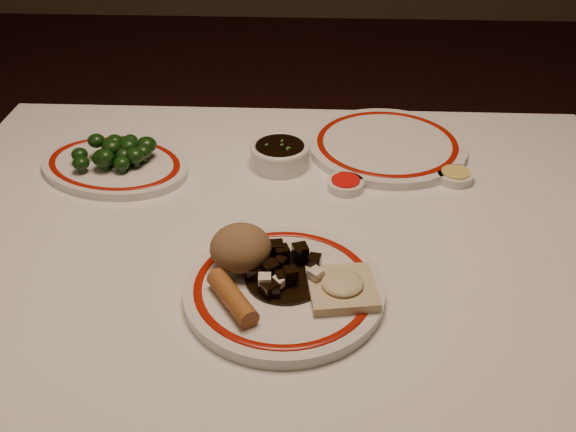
# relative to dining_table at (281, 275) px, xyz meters

# --- Properties ---
(dining_table) EXTENTS (1.20, 0.90, 0.75)m
(dining_table) POSITION_rel_dining_table_xyz_m (0.00, 0.00, 0.00)
(dining_table) COLOR white
(dining_table) RESTS_ON ground
(main_plate) EXTENTS (0.33, 0.33, 0.02)m
(main_plate) POSITION_rel_dining_table_xyz_m (0.01, -0.15, 0.10)
(main_plate) COLOR silver
(main_plate) RESTS_ON dining_table
(rice_mound) EXTENTS (0.09, 0.09, 0.06)m
(rice_mound) POSITION_rel_dining_table_xyz_m (-0.05, -0.11, 0.14)
(rice_mound) COLOR brown
(rice_mound) RESTS_ON main_plate
(spring_roll) EXTENTS (0.08, 0.10, 0.03)m
(spring_roll) POSITION_rel_dining_table_xyz_m (-0.05, -0.20, 0.12)
(spring_roll) COLOR #A25E27
(spring_roll) RESTS_ON main_plate
(fried_wonton) EXTENTS (0.10, 0.10, 0.02)m
(fried_wonton) POSITION_rel_dining_table_xyz_m (0.09, -0.16, 0.12)
(fried_wonton) COLOR beige
(fried_wonton) RESTS_ON main_plate
(stirfry_heap) EXTENTS (0.11, 0.11, 0.03)m
(stirfry_heap) POSITION_rel_dining_table_xyz_m (0.01, -0.14, 0.12)
(stirfry_heap) COLOR black
(stirfry_heap) RESTS_ON main_plate
(broccoli_plate) EXTENTS (0.33, 0.31, 0.02)m
(broccoli_plate) POSITION_rel_dining_table_xyz_m (-0.31, 0.18, 0.10)
(broccoli_plate) COLOR silver
(broccoli_plate) RESTS_ON dining_table
(broccoli_pile) EXTENTS (0.15, 0.12, 0.05)m
(broccoli_pile) POSITION_rel_dining_table_xyz_m (-0.30, 0.18, 0.13)
(broccoli_pile) COLOR #23471C
(broccoli_pile) RESTS_ON broccoli_plate
(soy_bowl) EXTENTS (0.11, 0.11, 0.04)m
(soy_bowl) POSITION_rel_dining_table_xyz_m (-0.01, 0.21, 0.11)
(soy_bowl) COLOR silver
(soy_bowl) RESTS_ON dining_table
(sweet_sour_dish) EXTENTS (0.06, 0.06, 0.02)m
(sweet_sour_dish) POSITION_rel_dining_table_xyz_m (0.11, 0.13, 0.10)
(sweet_sour_dish) COLOR silver
(sweet_sour_dish) RESTS_ON dining_table
(mustard_dish) EXTENTS (0.06, 0.06, 0.02)m
(mustard_dish) POSITION_rel_dining_table_xyz_m (0.30, 0.17, 0.10)
(mustard_dish) COLOR silver
(mustard_dish) RESTS_ON dining_table
(far_plate) EXTENTS (0.34, 0.34, 0.02)m
(far_plate) POSITION_rel_dining_table_xyz_m (0.19, 0.28, 0.10)
(far_plate) COLOR silver
(far_plate) RESTS_ON dining_table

